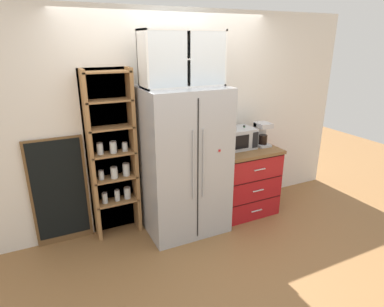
{
  "coord_description": "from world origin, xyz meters",
  "views": [
    {
      "loc": [
        -1.44,
        -3.2,
        2.2
      ],
      "look_at": [
        0.1,
        -0.0,
        0.95
      ],
      "focal_mm": 30.16,
      "sensor_mm": 36.0,
      "label": 1
    }
  ],
  "objects_px": {
    "refrigerator": "(184,162)",
    "microwave": "(237,138)",
    "bottle_green": "(244,137)",
    "coffee_maker": "(262,134)",
    "chalkboard_menu": "(60,192)",
    "mug_sage": "(249,146)",
    "mug_cream": "(246,145)"
  },
  "relations": [
    {
      "from": "refrigerator",
      "to": "microwave",
      "type": "distance_m",
      "value": 0.8
    },
    {
      "from": "bottle_green",
      "to": "microwave",
      "type": "bearing_deg",
      "value": -174.98
    },
    {
      "from": "coffee_maker",
      "to": "bottle_green",
      "type": "height_order",
      "value": "coffee_maker"
    },
    {
      "from": "microwave",
      "to": "coffee_maker",
      "type": "bearing_deg",
      "value": -6.78
    },
    {
      "from": "bottle_green",
      "to": "chalkboard_menu",
      "type": "xyz_separation_m",
      "value": [
        -2.25,
        0.23,
        -0.39
      ]
    },
    {
      "from": "microwave",
      "to": "chalkboard_menu",
      "type": "distance_m",
      "value": 2.19
    },
    {
      "from": "microwave",
      "to": "coffee_maker",
      "type": "distance_m",
      "value": 0.36
    },
    {
      "from": "chalkboard_menu",
      "to": "refrigerator",
      "type": "bearing_deg",
      "value": -13.49
    },
    {
      "from": "microwave",
      "to": "mug_sage",
      "type": "distance_m",
      "value": 0.18
    },
    {
      "from": "chalkboard_menu",
      "to": "mug_cream",
      "type": "bearing_deg",
      "value": -7.04
    },
    {
      "from": "mug_cream",
      "to": "coffee_maker",
      "type": "bearing_deg",
      "value": -0.32
    },
    {
      "from": "mug_cream",
      "to": "bottle_green",
      "type": "bearing_deg",
      "value": 92.35
    },
    {
      "from": "microwave",
      "to": "chalkboard_menu",
      "type": "xyz_separation_m",
      "value": [
        -2.14,
        0.24,
        -0.4
      ]
    },
    {
      "from": "mug_sage",
      "to": "chalkboard_menu",
      "type": "height_order",
      "value": "chalkboard_menu"
    },
    {
      "from": "mug_sage",
      "to": "chalkboard_menu",
      "type": "bearing_deg",
      "value": 171.2
    },
    {
      "from": "mug_cream",
      "to": "chalkboard_menu",
      "type": "bearing_deg",
      "value": 172.96
    },
    {
      "from": "refrigerator",
      "to": "chalkboard_menu",
      "type": "xyz_separation_m",
      "value": [
        -1.36,
        0.33,
        -0.24
      ]
    },
    {
      "from": "mug_cream",
      "to": "mug_sage",
      "type": "height_order",
      "value": "mug_sage"
    },
    {
      "from": "refrigerator",
      "to": "mug_sage",
      "type": "height_order",
      "value": "refrigerator"
    },
    {
      "from": "microwave",
      "to": "coffee_maker",
      "type": "relative_size",
      "value": 1.42
    },
    {
      "from": "refrigerator",
      "to": "bottle_green",
      "type": "height_order",
      "value": "refrigerator"
    },
    {
      "from": "refrigerator",
      "to": "mug_cream",
      "type": "distance_m",
      "value": 0.89
    },
    {
      "from": "refrigerator",
      "to": "coffee_maker",
      "type": "height_order",
      "value": "refrigerator"
    },
    {
      "from": "microwave",
      "to": "coffee_maker",
      "type": "height_order",
      "value": "coffee_maker"
    },
    {
      "from": "refrigerator",
      "to": "mug_cream",
      "type": "bearing_deg",
      "value": 3.17
    },
    {
      "from": "bottle_green",
      "to": "chalkboard_menu",
      "type": "relative_size",
      "value": 0.23
    },
    {
      "from": "refrigerator",
      "to": "microwave",
      "type": "height_order",
      "value": "refrigerator"
    },
    {
      "from": "mug_cream",
      "to": "bottle_green",
      "type": "relative_size",
      "value": 0.4
    },
    {
      "from": "microwave",
      "to": "mug_cream",
      "type": "relative_size",
      "value": 3.88
    },
    {
      "from": "microwave",
      "to": "mug_sage",
      "type": "xyz_separation_m",
      "value": [
        0.11,
        -0.11,
        -0.08
      ]
    },
    {
      "from": "refrigerator",
      "to": "microwave",
      "type": "xyz_separation_m",
      "value": [
        0.77,
        0.09,
        0.16
      ]
    },
    {
      "from": "refrigerator",
      "to": "bottle_green",
      "type": "relative_size",
      "value": 6.08
    }
  ]
}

